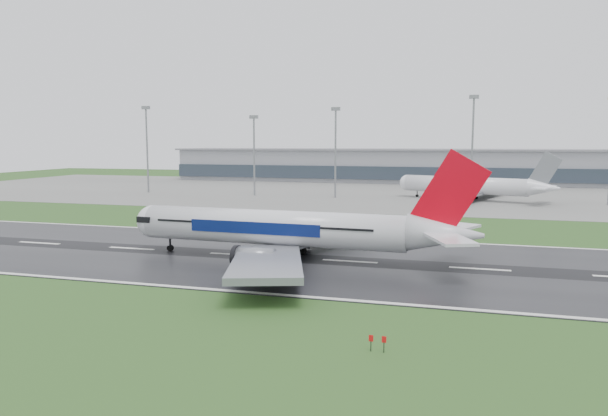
% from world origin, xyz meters
% --- Properties ---
extents(ground, '(520.00, 520.00, 0.00)m').
position_xyz_m(ground, '(0.00, 0.00, 0.00)').
color(ground, '#23481A').
rests_on(ground, ground).
extents(runway, '(400.00, 45.00, 0.10)m').
position_xyz_m(runway, '(0.00, 0.00, 0.05)').
color(runway, black).
rests_on(runway, ground).
extents(apron, '(400.00, 130.00, 0.08)m').
position_xyz_m(apron, '(0.00, 125.00, 0.04)').
color(apron, slate).
rests_on(apron, ground).
extents(terminal, '(240.00, 36.00, 15.00)m').
position_xyz_m(terminal, '(0.00, 185.00, 7.50)').
color(terminal, gray).
rests_on(terminal, ground).
extents(main_airliner, '(60.90, 58.23, 17.30)m').
position_xyz_m(main_airliner, '(-8.87, -1.20, 8.75)').
color(main_airliner, silver).
rests_on(main_airliner, runway).
extents(parked_airliner, '(66.74, 64.48, 15.64)m').
position_xyz_m(parked_airliner, '(20.18, 103.48, 7.90)').
color(parked_airliner, silver).
rests_on(parked_airliner, apron).
extents(floodmast_0, '(0.64, 0.64, 31.27)m').
position_xyz_m(floodmast_0, '(-97.35, 100.00, 15.64)').
color(floodmast_0, gray).
rests_on(floodmast_0, ground).
extents(floodmast_1, '(0.64, 0.64, 27.33)m').
position_xyz_m(floodmast_1, '(-54.35, 100.00, 13.66)').
color(floodmast_1, gray).
rests_on(floodmast_1, ground).
extents(floodmast_2, '(0.64, 0.64, 29.67)m').
position_xyz_m(floodmast_2, '(-24.70, 100.00, 14.83)').
color(floodmast_2, gray).
rests_on(floodmast_2, ground).
extents(floodmast_3, '(0.64, 0.64, 32.75)m').
position_xyz_m(floodmast_3, '(20.06, 100.00, 16.37)').
color(floodmast_3, gray).
rests_on(floodmast_3, ground).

